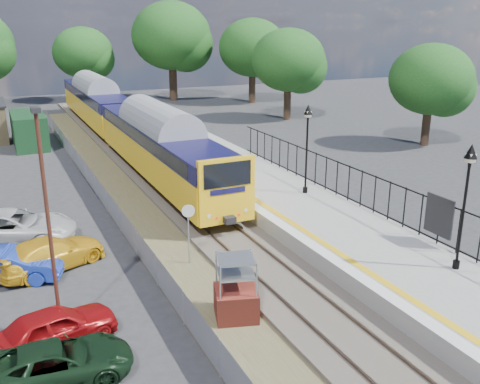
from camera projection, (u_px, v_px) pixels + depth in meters
ground at (269, 275)px, 20.84m from camera, size 120.00×120.00×0.00m
track_bed at (178, 202)px, 28.97m from camera, size 5.90×80.00×0.29m
platform at (268, 193)px, 29.30m from camera, size 5.00×70.00×0.90m
platform_edge at (234, 190)px, 28.33m from camera, size 0.90×70.00×0.01m
victorian_lamp_south at (468, 178)px, 18.30m from camera, size 0.44×0.44×4.60m
victorian_lamp_north at (307, 128)px, 26.85m from camera, size 0.44×0.44×4.60m
palisade_fence at (371, 192)px, 24.85m from camera, size 0.12×26.00×2.00m
wire_fence at (99, 190)px, 29.32m from camera, size 0.06×52.00×1.20m
tree_line at (93, 50)px, 55.64m from camera, size 56.80×43.80×11.88m
train at (121, 118)px, 41.24m from camera, size 2.82×40.83×3.51m
brick_plinth at (236, 289)px, 17.48m from camera, size 1.70×1.70×2.21m
speed_sign at (188, 225)px, 21.17m from camera, size 0.51×0.17×2.58m
carpark_lamp at (47, 213)px, 15.58m from camera, size 0.25×0.50×7.18m
car_green at (57, 363)px, 14.49m from camera, size 4.19×2.09×1.14m
car_red at (55, 327)px, 16.09m from camera, size 3.96×2.38×1.26m
car_blue at (9, 265)px, 20.16m from camera, size 4.14×2.56×1.29m
car_yellow at (50, 254)px, 21.16m from camera, size 4.80×3.43×1.29m
car_white at (11, 228)px, 23.50m from camera, size 6.03×4.05×1.53m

